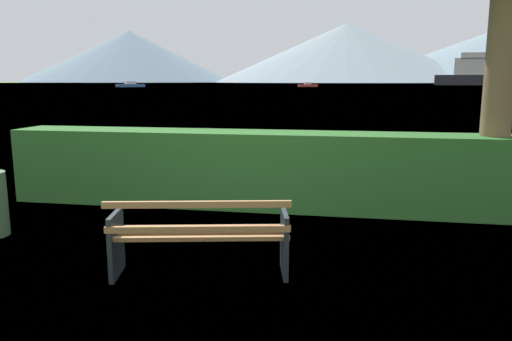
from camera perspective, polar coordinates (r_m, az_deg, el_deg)
The scene contains 7 objects.
ground_plane at distance 5.41m, azimuth -6.31°, elevation -11.69°, with size 1400.00×1400.00×0.00m, color #567A38.
water_surface at distance 312.39m, azimuth 10.14°, elevation 9.79°, with size 620.00×620.00×0.00m, color #6B8EA3.
park_bench at distance 5.20m, azimuth -6.46°, elevation -7.54°, with size 1.92×0.93×0.87m.
hedge_row at distance 8.00m, azimuth -0.42°, elevation 0.14°, with size 7.98×0.86×1.22m, color #285B23.
sailboat_mid at distance 163.56m, azimuth 5.98°, elevation 9.73°, with size 6.50×3.48×1.43m.
tender_far at distance 162.03m, azimuth -14.25°, elevation 9.51°, with size 8.35×8.20×1.76m.
distant_hills at distance 570.93m, azimuth 14.16°, elevation 12.95°, with size 732.73×357.74×64.44m.
Camera 1 is at (1.46, -4.80, 2.02)m, focal length 34.77 mm.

